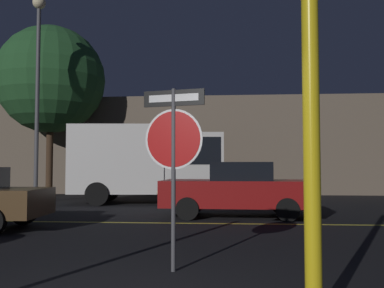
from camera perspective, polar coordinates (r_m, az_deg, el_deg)
road_center_stripe at (r=10.73m, az=-1.18°, el=-10.50°), size 43.70×0.12×0.01m
stop_sign at (r=5.80m, az=-2.47°, el=0.38°), size 0.86×0.22×2.46m
yellow_pole_right at (r=3.97m, az=15.62°, el=2.83°), size 0.15×0.15×3.60m
passing_car_3 at (r=12.07m, az=6.09°, el=-6.05°), size 4.29×2.12×1.52m
delivery_truck at (r=16.40m, az=-5.53°, el=-2.19°), size 5.80×2.68×2.94m
street_lamp at (r=18.24m, az=-19.84°, el=10.19°), size 0.51×0.51×8.18m
tree_2 at (r=21.87m, az=-18.30°, el=8.13°), size 5.14×5.14×8.14m
building_backdrop at (r=23.76m, az=-3.17°, el=-0.40°), size 36.06×4.55×4.96m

